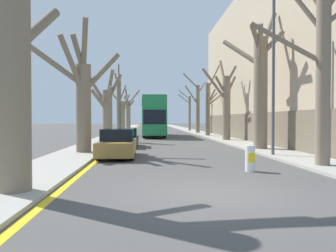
{
  "coord_description": "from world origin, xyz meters",
  "views": [
    {
      "loc": [
        -1.83,
        -8.57,
        1.97
      ],
      "look_at": [
        0.28,
        23.8,
        1.32
      ],
      "focal_mm": 35.0,
      "sensor_mm": 36.0,
      "label": 1
    }
  ],
  "objects": [
    {
      "name": "ground_plane",
      "position": [
        0.0,
        0.0,
        0.0
      ],
      "size": [
        300.0,
        300.0,
        0.0
      ],
      "primitive_type": "plane",
      "color": "#4C4947"
    },
    {
      "name": "sidewalk_left",
      "position": [
        -5.74,
        50.0,
        0.06
      ],
      "size": [
        2.65,
        120.0,
        0.12
      ],
      "primitive_type": "cube",
      "color": "#A39E93",
      "rests_on": "ground"
    },
    {
      "name": "sidewalk_right",
      "position": [
        5.74,
        50.0,
        0.06
      ],
      "size": [
        2.65,
        120.0,
        0.12
      ],
      "primitive_type": "cube",
      "color": "#A39E93",
      "rests_on": "ground"
    },
    {
      "name": "building_facade_right",
      "position": [
        12.05,
        21.79,
        7.09
      ],
      "size": [
        10.08,
        32.82,
        14.21
      ],
      "color": "tan",
      "rests_on": "ground"
    },
    {
      "name": "kerb_line_stripe",
      "position": [
        -4.23,
        50.0,
        0.0
      ],
      "size": [
        0.24,
        120.0,
        0.01
      ],
      "primitive_type": "cube",
      "color": "yellow",
      "rests_on": "ground"
    },
    {
      "name": "street_tree_left_0",
      "position": [
        -5.09,
        0.3,
        3.67
      ],
      "size": [
        2.83,
        2.57,
        7.75
      ],
      "color": "#7A6B56",
      "rests_on": "ground"
    },
    {
      "name": "street_tree_left_1",
      "position": [
        -5.49,
        10.22,
        3.26
      ],
      "size": [
        5.07,
        2.17,
        7.42
      ],
      "color": "#7A6B56",
      "rests_on": "ground"
    },
    {
      "name": "street_tree_left_2",
      "position": [
        -5.36,
        20.87,
        2.86
      ],
      "size": [
        3.47,
        2.78,
        6.31
      ],
      "color": "#7A6B56",
      "rests_on": "ground"
    },
    {
      "name": "street_tree_left_3",
      "position": [
        -5.22,
        31.77,
        3.94
      ],
      "size": [
        1.18,
        3.97,
        8.47
      ],
      "color": "#7A6B56",
      "rests_on": "ground"
    },
    {
      "name": "street_tree_left_4",
      "position": [
        -5.46,
        41.61,
        2.87
      ],
      "size": [
        2.86,
        4.15,
        6.11
      ],
      "color": "#7A6B56",
      "rests_on": "ground"
    },
    {
      "name": "street_tree_left_5",
      "position": [
        -5.27,
        52.79,
        3.39
      ],
      "size": [
        4.13,
        3.93,
        7.63
      ],
      "color": "#7A6B56",
      "rests_on": "ground"
    },
    {
      "name": "street_tree_right_0",
      "position": [
        5.25,
        4.34,
        4.22
      ],
      "size": [
        4.64,
        2.75,
        8.68
      ],
      "color": "#7A6B56",
      "rests_on": "ground"
    },
    {
      "name": "street_tree_right_1",
      "position": [
        5.42,
        11.96,
        4.22
      ],
      "size": [
        3.57,
        3.9,
        9.21
      ],
      "color": "#7A6B56",
      "rests_on": "ground"
    },
    {
      "name": "street_tree_right_2",
      "position": [
        5.41,
        21.05,
        3.51
      ],
      "size": [
        3.25,
        3.25,
        7.68
      ],
      "color": "#7A6B56",
      "rests_on": "ground"
    },
    {
      "name": "street_tree_right_3",
      "position": [
        5.38,
        29.09,
        3.51
      ],
      "size": [
        2.93,
        3.7,
        8.44
      ],
      "color": "#7A6B56",
      "rests_on": "ground"
    },
    {
      "name": "street_tree_right_4",
      "position": [
        5.25,
        36.91,
        3.78
      ],
      "size": [
        3.2,
        1.26,
        8.55
      ],
      "color": "#7A6B56",
      "rests_on": "ground"
    },
    {
      "name": "street_tree_right_5",
      "position": [
        5.28,
        45.92,
        3.25
      ],
      "size": [
        2.26,
        2.3,
        6.93
      ],
      "color": "#7A6B56",
      "rests_on": "ground"
    },
    {
      "name": "double_decker_bus",
      "position": [
        -1.04,
        29.46,
        2.53
      ],
      "size": [
        2.54,
        11.34,
        4.46
      ],
      "color": "#1E7F47",
      "rests_on": "ground"
    },
    {
      "name": "parked_car_0",
      "position": [
        -3.34,
        8.56,
        0.7
      ],
      "size": [
        1.83,
        4.22,
        1.48
      ],
      "color": "olive",
      "rests_on": "ground"
    },
    {
      "name": "parked_car_1",
      "position": [
        -3.34,
        14.97,
        0.64
      ],
      "size": [
        1.76,
        4.12,
        1.36
      ],
      "color": "black",
      "rests_on": "ground"
    },
    {
      "name": "lamp_post",
      "position": [
        4.71,
        8.22,
        4.72
      ],
      "size": [
        1.4,
        0.2,
        8.51
      ],
      "color": "#4C4F54",
      "rests_on": "ground"
    },
    {
      "name": "traffic_bollard",
      "position": [
        2.09,
        3.58,
        0.49
      ],
      "size": [
        0.37,
        0.38,
        0.99
      ],
      "color": "white",
      "rests_on": "ground"
    }
  ]
}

